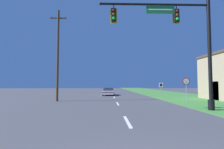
{
  "coord_description": "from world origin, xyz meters",
  "views": [
    {
      "loc": [
        -1.03,
        -2.84,
        1.88
      ],
      "look_at": [
        0.0,
        33.02,
        3.87
      ],
      "focal_mm": 28.0,
      "sensor_mm": 36.0,
      "label": 1
    }
  ],
  "objects_px": {
    "stop_sign": "(186,84)",
    "utility_pole_near": "(58,54)",
    "signal_mast": "(184,39)",
    "car_ahead": "(109,92)",
    "route_sign_post": "(161,87)"
  },
  "relations": [
    {
      "from": "stop_sign",
      "to": "utility_pole_near",
      "type": "distance_m",
      "value": 14.12
    },
    {
      "from": "signal_mast",
      "to": "car_ahead",
      "type": "height_order",
      "value": "signal_mast"
    },
    {
      "from": "car_ahead",
      "to": "route_sign_post",
      "type": "xyz_separation_m",
      "value": [
        7.23,
        -5.78,
        0.92
      ]
    },
    {
      "from": "stop_sign",
      "to": "route_sign_post",
      "type": "xyz_separation_m",
      "value": [
        -0.53,
        6.58,
        -0.34
      ]
    },
    {
      "from": "car_ahead",
      "to": "utility_pole_near",
      "type": "distance_m",
      "value": 12.71
    },
    {
      "from": "signal_mast",
      "to": "car_ahead",
      "type": "xyz_separation_m",
      "value": [
        -5.32,
        17.52,
        -4.54
      ]
    },
    {
      "from": "car_ahead",
      "to": "route_sign_post",
      "type": "height_order",
      "value": "route_sign_post"
    },
    {
      "from": "car_ahead",
      "to": "stop_sign",
      "type": "relative_size",
      "value": 1.91
    },
    {
      "from": "stop_sign",
      "to": "route_sign_post",
      "type": "bearing_deg",
      "value": 94.62
    },
    {
      "from": "route_sign_post",
      "to": "utility_pole_near",
      "type": "height_order",
      "value": "utility_pole_near"
    },
    {
      "from": "route_sign_post",
      "to": "utility_pole_near",
      "type": "relative_size",
      "value": 0.2
    },
    {
      "from": "signal_mast",
      "to": "route_sign_post",
      "type": "height_order",
      "value": "signal_mast"
    },
    {
      "from": "route_sign_post",
      "to": "stop_sign",
      "type": "bearing_deg",
      "value": -85.38
    },
    {
      "from": "signal_mast",
      "to": "car_ahead",
      "type": "bearing_deg",
      "value": 106.88
    },
    {
      "from": "route_sign_post",
      "to": "car_ahead",
      "type": "bearing_deg",
      "value": 141.37
    }
  ]
}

